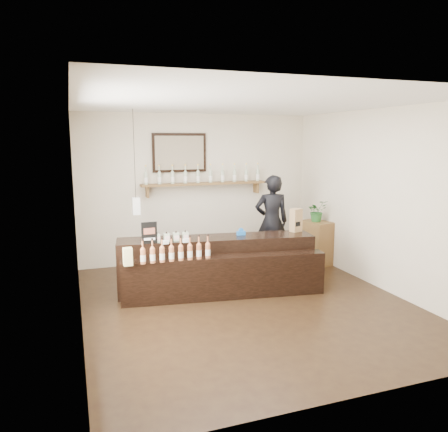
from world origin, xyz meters
TOP-DOWN VIEW (x-y plane):
  - ground at (0.00, 0.00)m, footprint 5.00×5.00m
  - room_shell at (0.00, 0.00)m, footprint 5.00×5.00m
  - back_wall_decor at (-0.16, 2.37)m, footprint 2.66×0.96m
  - counter at (-0.22, 0.59)m, footprint 3.06×1.22m
  - promo_sign at (-1.26, 0.61)m, footprint 0.23×0.03m
  - paper_bag at (1.13, 0.66)m, footprint 0.20×0.17m
  - tape_dispenser at (0.19, 0.70)m, footprint 0.14×0.06m
  - side_cabinet at (2.00, 1.44)m, footprint 0.52×0.64m
  - potted_plant at (2.00, 1.44)m, footprint 0.38×0.33m
  - shopkeeper at (1.13, 1.55)m, footprint 0.78×0.59m

SIDE VIEW (x-z plane):
  - ground at x=0.00m, z-range 0.00..0.00m
  - counter at x=-0.22m, z-range -0.10..0.89m
  - side_cabinet at x=2.00m, z-range 0.00..0.82m
  - tape_dispenser at x=0.19m, z-range 0.83..0.94m
  - shopkeeper at x=1.13m, z-range 0.00..1.92m
  - promo_sign at x=-1.26m, z-range 0.84..1.16m
  - potted_plant at x=2.00m, z-range 0.82..1.21m
  - paper_bag at x=1.13m, z-range 0.84..1.22m
  - room_shell at x=0.00m, z-range -0.80..4.20m
  - back_wall_decor at x=-0.16m, z-range 0.91..2.60m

